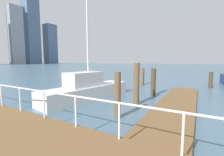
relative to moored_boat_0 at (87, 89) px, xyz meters
The scene contains 12 objects.
ground_plane 6.82m from the moored_boat_0, 100.99° to the left, with size 300.00×300.00×0.00m, color slate.
floating_dock 5.73m from the moored_boat_0, 78.37° to the right, with size 11.88×2.00×0.18m, color brown.
boardwalk_railing 5.44m from the moored_boat_0, 145.14° to the right, with size 0.06×29.58×1.08m.
dock_piling_0 4.07m from the moored_boat_0, 121.47° to the right, with size 0.29×0.29×2.13m, color brown.
dock_piling_1 8.27m from the moored_boat_0, ahead, with size 0.33×0.33×1.85m, color brown.
dock_piling_3 4.97m from the moored_boat_0, 47.11° to the right, with size 0.36×0.36×2.07m, color #473826.
dock_piling_4 12.02m from the moored_boat_0, 39.32° to the right, with size 0.35×0.35×1.58m, color #473826.
dock_piling_5 3.46m from the moored_boat_0, 82.26° to the right, with size 0.35×0.35×2.50m, color brown.
moored_boat_0 is the anchor object (origin of this frame).
skyline_tower_5 152.04m from the moored_boat_0, 62.83° to the left, with size 10.69×6.38×49.80m, color #8C939E.
skyline_tower_6 165.25m from the moored_boat_0, 58.15° to the left, with size 13.34×9.65×79.49m, color slate.
skyline_tower_7 171.25m from the moored_boat_0, 52.17° to the left, with size 11.29×9.59×41.27m, color slate.
Camera 1 is at (-6.86, 6.71, 2.61)m, focal length 24.55 mm.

